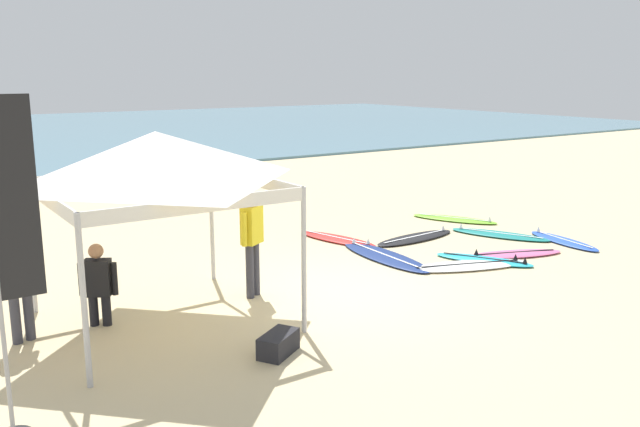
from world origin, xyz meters
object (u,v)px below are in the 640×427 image
object	(u,v)px
surfboard_teal	(500,234)
surfboard_blue	(563,241)
surfboard_black	(416,238)
gear_bag_near_tent	(278,344)
surfboard_navy	(384,256)
person_black	(98,281)
canopy_tent	(156,158)
surfboard_pink	(514,254)
surfboard_red	(338,239)
person_yellow	(252,237)
surfboard_white	(468,265)
banner_flag	(11,286)
surfboard_lime	(455,219)
person_orange	(18,271)
surfboard_cyan	(484,260)

from	to	relation	value
surfboard_teal	surfboard_blue	bearing A→B (deg)	-58.97
surfboard_black	gear_bag_near_tent	xyz separation A→B (m)	(-5.50, -3.47, 0.10)
surfboard_teal	surfboard_navy	size ratio (longest dim) A/B	0.86
person_black	canopy_tent	bearing A→B (deg)	-25.24
gear_bag_near_tent	surfboard_pink	bearing A→B (deg)	12.72
surfboard_red	gear_bag_near_tent	size ratio (longest dim) A/B	3.51
canopy_tent	surfboard_pink	distance (m)	7.41
person_yellow	person_black	bearing A→B (deg)	177.32
surfboard_white	surfboard_black	distance (m)	2.20
surfboard_red	banner_flag	xyz separation A→B (m)	(-7.11, -4.65, 1.54)
surfboard_lime	surfboard_teal	bearing A→B (deg)	-100.91
person_yellow	person_orange	world-z (taller)	same
surfboard_black	surfboard_navy	distance (m)	1.68
canopy_tent	gear_bag_near_tent	bearing A→B (deg)	-67.54
person_yellow	banner_flag	world-z (taller)	banner_flag
person_yellow	surfboard_red	bearing A→B (deg)	33.80
surfboard_black	surfboard_red	size ratio (longest dim) A/B	1.07
surfboard_navy	gear_bag_near_tent	xyz separation A→B (m)	(-4.00, -2.71, 0.10)
person_orange	person_black	distance (m)	1.07
surfboard_teal	gear_bag_near_tent	xyz separation A→B (m)	(-7.23, -2.64, 0.10)
person_yellow	surfboard_navy	bearing A→B (deg)	9.62
surfboard_red	surfboard_teal	bearing A→B (deg)	-27.79
surfboard_black	person_orange	size ratio (longest dim) A/B	1.31
person_black	person_orange	bearing A→B (deg)	-179.89
surfboard_teal	person_yellow	world-z (taller)	person_yellow
surfboard_cyan	person_yellow	world-z (taller)	person_yellow
surfboard_black	surfboard_lime	world-z (taller)	same
surfboard_white	person_black	xyz separation A→B (m)	(-6.47, 0.93, 0.62)
surfboard_navy	surfboard_pink	size ratio (longest dim) A/B	1.26
surfboard_teal	surfboard_white	world-z (taller)	same
surfboard_lime	surfboard_cyan	world-z (taller)	same
surfboard_navy	surfboard_lime	distance (m)	3.90
person_yellow	banner_flag	bearing A→B (deg)	-147.34
canopy_tent	surfboard_lime	bearing A→B (deg)	16.20
surfboard_red	surfboard_white	bearing A→B (deg)	-74.09
surfboard_pink	surfboard_lime	world-z (taller)	same
surfboard_blue	person_orange	world-z (taller)	person_orange
surfboard_blue	person_black	distance (m)	9.55
surfboard_pink	surfboard_red	world-z (taller)	same
surfboard_navy	person_orange	size ratio (longest dim) A/B	1.52
surfboard_black	surfboard_cyan	xyz separation A→B (m)	(-0.08, -2.03, 0.00)
surfboard_teal	surfboard_pink	bearing A→B (deg)	-129.04
canopy_tent	person_yellow	distance (m)	2.14
surfboard_teal	surfboard_blue	distance (m)	1.33
surfboard_teal	surfboard_red	bearing A→B (deg)	152.21
surfboard_teal	person_orange	bearing A→B (deg)	-177.87
surfboard_pink	person_orange	bearing A→B (deg)	174.34
person_orange	surfboard_teal	bearing A→B (deg)	2.13
surfboard_red	person_black	size ratio (longest dim) A/B	1.75
surfboard_pink	banner_flag	xyz separation A→B (m)	(-9.30, -1.73, 1.54)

